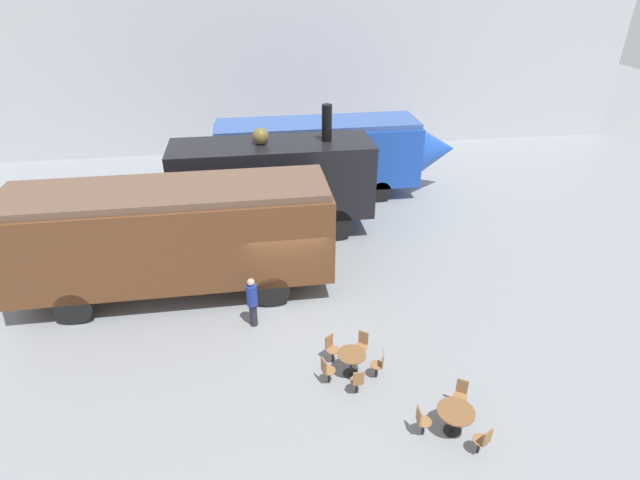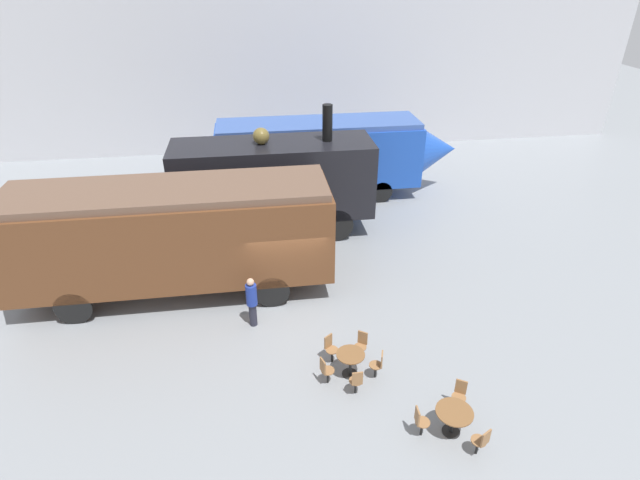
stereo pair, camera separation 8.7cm
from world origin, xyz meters
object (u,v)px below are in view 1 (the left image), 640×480
Objects in this scene: streamlined_locomotive at (335,153)px; passenger_coach_wooden at (172,233)px; visitor_person at (252,300)px; cafe_table_mid at (351,359)px; cafe_table_near at (455,415)px; steam_locomotive at (273,179)px; cafe_chair_0 at (483,440)px.

passenger_coach_wooden reaches higher than streamlined_locomotive.
streamlined_locomotive is 6.60× the size of visitor_person.
streamlined_locomotive is 14.50× the size of cafe_table_mid.
cafe_table_near is 0.52× the size of visitor_person.
cafe_table_near is 6.69m from visitor_person.
visitor_person is at bearing 134.00° from cafe_table_near.
cafe_table_near is (3.53, -10.89, -1.81)m from steam_locomotive.
visitor_person is at bearing 135.30° from cafe_table_mid.
streamlined_locomotive is 4.63m from steam_locomotive.
steam_locomotive reaches higher than streamlined_locomotive.
streamlined_locomotive reaches higher than cafe_chair_0.
cafe_table_mid is at bearing 11.28° from cafe_chair_0.
cafe_table_near is at bearing -47.53° from cafe_table_mid.
cafe_table_mid is (-2.06, 2.25, -0.00)m from cafe_table_near.
visitor_person is (-5.03, 5.53, 0.43)m from cafe_chair_0.
cafe_table_near is at bearing -72.05° from steam_locomotive.
visitor_person is (-4.22, -9.51, -1.18)m from streamlined_locomotive.
steam_locomotive is 6.35m from visitor_person.
cafe_table_near is at bearing -88.32° from streamlined_locomotive.
visitor_person reaches higher than cafe_table_mid.
streamlined_locomotive is at bearing 82.25° from cafe_table_mid.
passenger_coach_wooden is at bearing -132.48° from streamlined_locomotive.
visitor_person reaches higher than cafe_chair_0.
cafe_chair_0 is at bearing -46.16° from passenger_coach_wooden.
passenger_coach_wooden is 3.57m from visitor_person.
passenger_coach_wooden is 5.98× the size of visitor_person.
passenger_coach_wooden is (-6.65, -7.27, 0.17)m from streamlined_locomotive.
steam_locomotive is 9.05× the size of cafe_chair_0.
cafe_table_mid is (1.47, -8.64, -1.81)m from steam_locomotive.
steam_locomotive is 0.77× the size of passenger_coach_wooden.
cafe_table_near is (0.42, -14.31, -1.55)m from streamlined_locomotive.
cafe_table_near is at bearing -46.00° from visitor_person.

